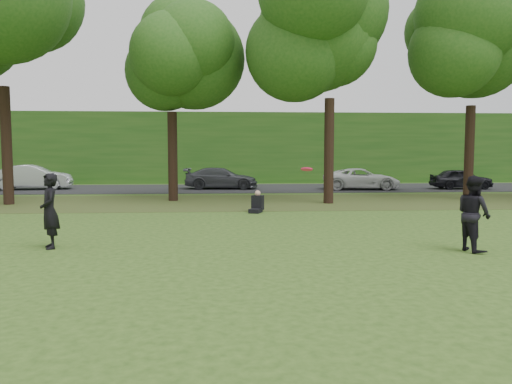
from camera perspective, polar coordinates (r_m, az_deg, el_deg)
ground at (r=9.81m, az=0.31°, el=-9.23°), size 120.00×120.00×0.00m
leaf_litter at (r=22.62m, az=-2.07°, el=-1.17°), size 60.00×7.00×0.01m
street at (r=30.59m, az=-2.53°, el=0.42°), size 70.00×7.00×0.02m
far_hedge at (r=36.49m, az=-2.76°, el=5.05°), size 70.00×3.00×5.00m
player_left at (r=13.00m, az=-22.52°, el=-2.02°), size 0.67×0.79×1.82m
player_right at (r=12.76m, az=23.62°, el=-2.27°), size 0.81×0.96×1.78m
parked_cars at (r=29.68m, az=-9.74°, el=1.55°), size 36.77×3.78×1.53m
frisbee at (r=11.61m, az=5.82°, el=2.60°), size 0.34×0.34×0.10m
seated_person at (r=19.01m, az=0.12°, el=-1.39°), size 0.65×0.83×0.83m
tree_line at (r=23.08m, az=-3.02°, el=18.55°), size 55.30×7.90×12.31m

